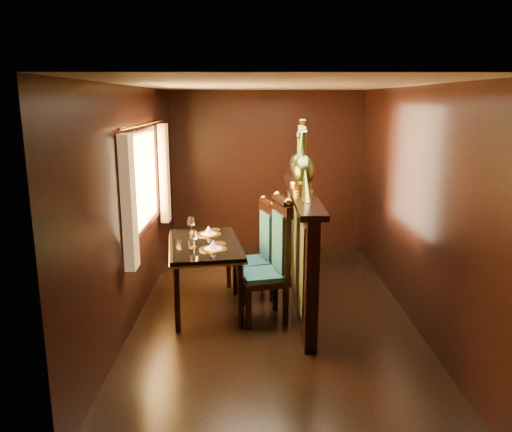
% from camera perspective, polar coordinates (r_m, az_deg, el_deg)
% --- Properties ---
extents(ground, '(5.00, 5.00, 0.00)m').
position_cam_1_polar(ground, '(5.81, 1.91, -10.77)').
color(ground, black).
rests_on(ground, ground).
extents(room_shell, '(3.04, 5.04, 2.52)m').
position_cam_1_polar(room_shell, '(5.38, 1.12, 4.90)').
color(room_shell, black).
rests_on(room_shell, ground).
extents(partition, '(0.26, 2.70, 1.36)m').
position_cam_1_polar(partition, '(5.86, 4.99, -3.15)').
color(partition, black).
rests_on(partition, ground).
extents(dining_table, '(1.00, 1.43, 0.98)m').
position_cam_1_polar(dining_table, '(5.69, -5.89, -3.76)').
color(dining_table, black).
rests_on(dining_table, ground).
extents(chair_left, '(0.60, 0.62, 1.39)m').
position_cam_1_polar(chair_left, '(5.37, 2.09, -4.57)').
color(chair_left, black).
rests_on(chair_left, ground).
extents(chair_right, '(0.56, 0.57, 1.23)m').
position_cam_1_polar(chair_right, '(5.98, 0.71, -3.51)').
color(chair_right, black).
rests_on(chair_right, ground).
extents(peacock_left, '(0.25, 0.66, 0.79)m').
position_cam_1_polar(peacock_left, '(5.43, 5.47, 6.75)').
color(peacock_left, '#184830').
rests_on(peacock_left, partition).
extents(peacock_right, '(0.22, 0.60, 0.71)m').
position_cam_1_polar(peacock_right, '(6.02, 4.91, 7.02)').
color(peacock_right, '#184830').
rests_on(peacock_right, partition).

